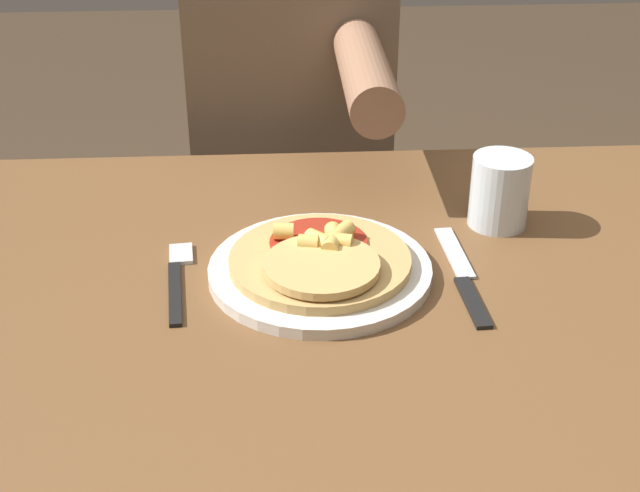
# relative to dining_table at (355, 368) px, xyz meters

# --- Properties ---
(dining_table) EXTENTS (1.12, 0.74, 0.75)m
(dining_table) POSITION_rel_dining_table_xyz_m (0.00, 0.00, 0.00)
(dining_table) COLOR brown
(dining_table) RESTS_ON ground_plane
(plate) EXTENTS (0.26, 0.26, 0.01)m
(plate) POSITION_rel_dining_table_xyz_m (-0.04, 0.02, 0.13)
(plate) COLOR silver
(plate) RESTS_ON dining_table
(pizza) EXTENTS (0.21, 0.21, 0.04)m
(pizza) POSITION_rel_dining_table_xyz_m (-0.04, 0.01, 0.15)
(pizza) COLOR tan
(pizza) RESTS_ON plate
(fork) EXTENTS (0.03, 0.18, 0.00)m
(fork) POSITION_rel_dining_table_xyz_m (-0.21, 0.02, 0.13)
(fork) COLOR black
(fork) RESTS_ON dining_table
(knife) EXTENTS (0.03, 0.22, 0.00)m
(knife) POSITION_rel_dining_table_xyz_m (0.12, 0.00, 0.13)
(knife) COLOR black
(knife) RESTS_ON dining_table
(drinking_glass) EXTENTS (0.08, 0.08, 0.09)m
(drinking_glass) POSITION_rel_dining_table_xyz_m (0.19, 0.13, 0.17)
(drinking_glass) COLOR silver
(drinking_glass) RESTS_ON dining_table
(person_diner) EXTENTS (0.33, 0.52, 1.19)m
(person_diner) POSITION_rel_dining_table_xyz_m (-0.06, 0.57, 0.07)
(person_diner) COLOR #2D2D38
(person_diner) RESTS_ON ground_plane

